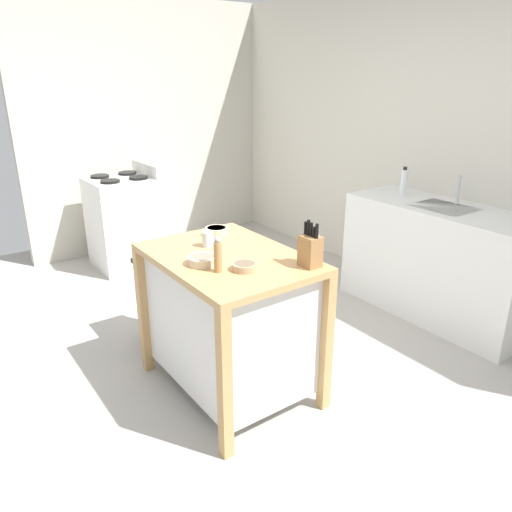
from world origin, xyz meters
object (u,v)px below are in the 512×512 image
object	(u,v)px
bowl_ceramic_wide	(217,231)
bowl_stoneware_deep	(245,266)
pepper_grinder	(218,256)
knife_block	(310,250)
sink_faucet	(458,190)
stove	(124,222)
drinking_cup	(208,239)
bottle_dish_soap	(404,182)
trash_bin	(162,302)
kitchen_island	(229,316)
bowl_ceramic_small	(203,260)

from	to	relation	value
bowl_ceramic_wide	bowl_stoneware_deep	bearing A→B (deg)	-17.47
pepper_grinder	knife_block	bearing A→B (deg)	63.65
sink_faucet	stove	distance (m)	3.11
drinking_cup	bottle_dish_soap	distance (m)	1.96
bowl_ceramic_wide	trash_bin	distance (m)	0.76
stove	bowl_ceramic_wide	bearing A→B (deg)	-3.70
drinking_cup	bowl_stoneware_deep	bearing A→B (deg)	-3.90
drinking_cup	trash_bin	size ratio (longest dim) A/B	0.15
bottle_dish_soap	kitchen_island	bearing A→B (deg)	-80.76
knife_block	stove	bearing A→B (deg)	-179.98
bowl_ceramic_wide	trash_bin	size ratio (longest dim) A/B	0.23
bottle_dish_soap	bowl_ceramic_small	bearing A→B (deg)	-80.52
sink_faucet	bowl_ceramic_wide	bearing A→B (deg)	-103.49
bowl_stoneware_deep	stove	world-z (taller)	stove
bowl_stoneware_deep	trash_bin	size ratio (longest dim) A/B	0.22
trash_bin	sink_faucet	size ratio (longest dim) A/B	2.86
pepper_grinder	trash_bin	distance (m)	1.15
knife_block	stove	world-z (taller)	knife_block
bowl_stoneware_deep	trash_bin	world-z (taller)	bowl_stoneware_deep
bowl_ceramic_wide	trash_bin	world-z (taller)	bowl_ceramic_wide
drinking_cup	sink_faucet	bearing A→B (deg)	81.62
kitchen_island	pepper_grinder	bearing A→B (deg)	-43.90
knife_block	kitchen_island	bearing A→B (deg)	-145.89
bowl_ceramic_small	sink_faucet	bearing A→B (deg)	88.16
bowl_ceramic_small	sink_faucet	xyz separation A→B (m)	(0.07, 2.24, 0.10)
bowl_stoneware_deep	pepper_grinder	distance (m)	0.16
trash_bin	bottle_dish_soap	xyz separation A→B (m)	(0.44, 2.02, 0.70)
trash_bin	knife_block	bearing A→B (deg)	17.27
bowl_stoneware_deep	sink_faucet	bearing A→B (deg)	93.50
kitchen_island	bowl_ceramic_wide	size ratio (longest dim) A/B	7.13
knife_block	drinking_cup	size ratio (longest dim) A/B	2.73
bottle_dish_soap	pepper_grinder	bearing A→B (deg)	-76.80
bowl_ceramic_wide	stove	xyz separation A→B (m)	(-2.02, 0.13, -0.46)
drinking_cup	stove	size ratio (longest dim) A/B	0.09
bowl_stoneware_deep	sink_faucet	distance (m)	2.11
kitchen_island	bowl_ceramic_small	xyz separation A→B (m)	(0.04, -0.19, 0.42)
kitchen_island	drinking_cup	world-z (taller)	drinking_cup
drinking_cup	knife_block	bearing A→B (deg)	25.86
sink_faucet	bowl_stoneware_deep	bearing A→B (deg)	-86.50
drinking_cup	pepper_grinder	size ratio (longest dim) A/B	0.49
kitchen_island	stove	xyz separation A→B (m)	(-2.37, 0.27, -0.04)
knife_block	drinking_cup	xyz separation A→B (m)	(-0.59, -0.29, -0.05)
knife_block	bowl_ceramic_small	world-z (taller)	knife_block
drinking_cup	sink_faucet	xyz separation A→B (m)	(0.30, 2.07, 0.07)
bowl_ceramic_wide	bottle_dish_soap	xyz separation A→B (m)	(0.03, 1.79, 0.10)
sink_faucet	bowl_ceramic_small	bearing A→B (deg)	-91.84
kitchen_island	stove	world-z (taller)	stove
bowl_ceramic_wide	pepper_grinder	size ratio (longest dim) A/B	0.76
bowl_ceramic_wide	bowl_stoneware_deep	xyz separation A→B (m)	(0.59, -0.18, -0.01)
kitchen_island	bottle_dish_soap	xyz separation A→B (m)	(-0.31, 1.93, 0.52)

